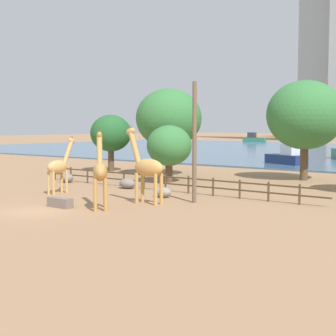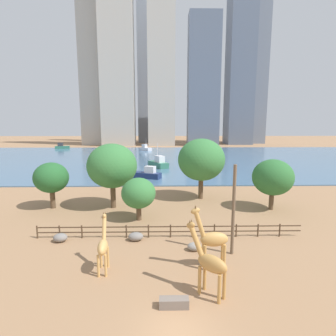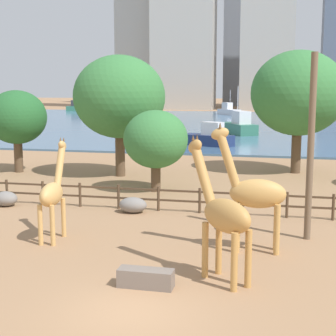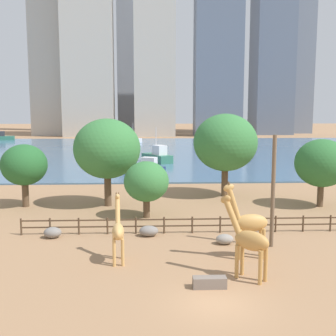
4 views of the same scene
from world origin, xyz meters
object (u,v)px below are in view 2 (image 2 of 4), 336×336
Objects in this scene: tree_center_broad at (273,177)px; boat_barge at (148,174)px; boulder_small at (136,236)px; tree_left_large at (138,193)px; boat_tug at (62,147)px; tree_left_small at (201,160)px; tree_right_tall at (51,178)px; boulder_near_fence at (194,247)px; boat_sailboat at (145,148)px; giraffe_young at (210,263)px; giraffe_tall at (103,246)px; tree_right_small at (112,166)px; feeding_trough at (174,303)px; giraffe_companion at (212,239)px; boulder_by_pole at (60,238)px; boat_ferry at (158,163)px; utility_pole at (233,210)px.

tree_center_broad is 1.09× the size of boat_barge.
boulder_small is at bearing 114.12° from boat_barge.
boulder_small is 0.29× the size of tree_left_large.
boat_tug is (-45.60, 102.10, 0.75)m from boulder_small.
tree_left_small reaches higher than tree_left_large.
boat_tug is at bearing 114.07° from boulder_small.
tree_right_tall is 97.67m from boat_tug.
boulder_near_fence is 0.25× the size of tree_left_large.
boulder_near_fence is 0.20× the size of boat_sailboat.
tree_right_tall reaches higher than giraffe_young.
giraffe_tall is 16.27m from tree_right_small.
boulder_near_fence is 0.69× the size of feeding_trough.
boulder_by_pole is at bearing -22.61° from giraffe_companion.
boat_barge is at bearing 142.58° from boat_ferry.
giraffe_young is at bearing -46.50° from tree_right_tall.
giraffe_tall is at bearing 146.49° from boat_ferry.
boulder_by_pole is 0.18× the size of boat_ferry.
tree_left_small is at bearing -31.80° from boat_sailboat.
giraffe_young reaches higher than boulder_near_fence.
tree_center_broad is 0.74× the size of tree_left_small.
giraffe_young is 0.53× the size of tree_left_small.
giraffe_tall is at bearing -82.08° from tree_right_small.
giraffe_companion is 0.82× the size of boat_sailboat.
boat_barge is at bearing 95.56° from feeding_trough.
boulder_small is 16.41m from tree_right_tall.
boulder_by_pole is 0.73× the size of feeding_trough.
giraffe_young is 0.72× the size of tree_center_broad.
tree_left_small is at bearing -68.40° from boat_tug.
boulder_by_pole is 12.21m from tree_right_tall.
boat_tug is (-38.44, 102.22, 0.75)m from boulder_by_pole.
giraffe_young reaches higher than boat_barge.
boat_ferry is 48.83m from boat_sailboat.
giraffe_tall is at bearing -98.80° from tree_left_large.
giraffe_companion is 0.65× the size of utility_pole.
boulder_by_pole is (-5.27, 5.16, -1.59)m from giraffe_tall.
tree_right_small reaches higher than utility_pole.
tree_left_small reaches higher than feeding_trough.
boulder_near_fence is (7.29, 3.14, -1.63)m from giraffe_tall.
tree_left_large is (-5.61, 7.75, 2.86)m from boulder_near_fence.
boulder_by_pole is 0.14× the size of tree_left_small.
tree_left_large reaches higher than boulder_near_fence.
tree_center_broad is 21.05m from tree_right_small.
tree_left_large is 38.61m from boat_ferry.
boulder_by_pole is at bearing 138.12° from feeding_trough.
giraffe_companion is 17.74m from tree_center_broad.
giraffe_young is 0.95× the size of tree_left_large.
boulder_near_fence is 16.61m from tree_right_small.
tree_center_broad reaches higher than giraffe_tall.
tree_center_broad is at bearing 53.91° from feeding_trough.
tree_right_tall is at bearing 28.59° from giraffe_tall.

